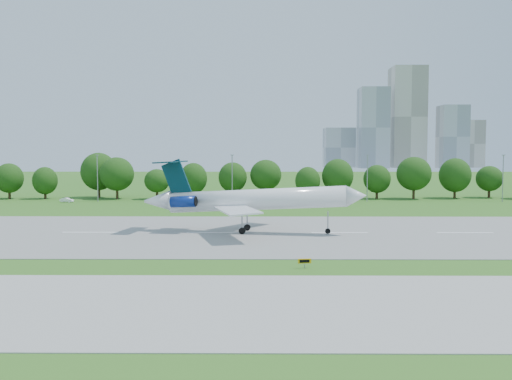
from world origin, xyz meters
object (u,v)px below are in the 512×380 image
Objects in this scene: service_vehicle_a at (67,200)px; service_vehicle_b at (235,199)px; taxi_sign_left at (305,261)px; airliner at (245,199)px.

service_vehicle_a is 43.31m from service_vehicle_b.
taxi_sign_left is 87.09m from service_vehicle_b.
taxi_sign_left is 0.44× the size of service_vehicle_a.
airliner is at bearing -164.17° from service_vehicle_b.
service_vehicle_a reaches higher than taxi_sign_left.
airliner reaches higher than taxi_sign_left.
taxi_sign_left is (7.37, -27.63, -4.65)m from airliner.
airliner is at bearing -128.78° from service_vehicle_a.
service_vehicle_b is (-4.25, 58.68, -4.80)m from airliner.
airliner is 28.97m from taxi_sign_left.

